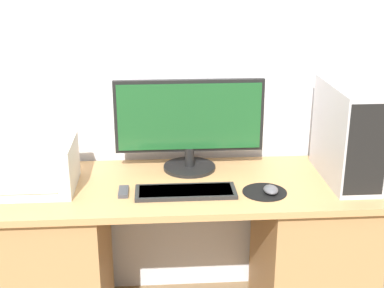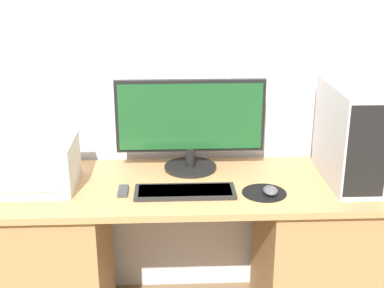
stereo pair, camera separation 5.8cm
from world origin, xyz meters
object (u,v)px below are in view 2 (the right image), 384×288
(printer, at_px, (35,164))
(mouse, at_px, (270,191))
(computer_tower, at_px, (349,134))
(remote_control, at_px, (123,191))
(keyboard, at_px, (185,192))
(monitor, at_px, (190,122))

(printer, bearing_deg, mouse, -7.30)
(computer_tower, bearing_deg, remote_control, -174.47)
(keyboard, bearing_deg, remote_control, 175.25)
(monitor, relative_size, mouse, 7.97)
(keyboard, height_order, mouse, mouse)
(keyboard, distance_m, remote_control, 0.27)
(keyboard, height_order, computer_tower, computer_tower)
(mouse, relative_size, computer_tower, 0.19)
(monitor, bearing_deg, printer, -165.34)
(mouse, height_order, computer_tower, computer_tower)
(mouse, height_order, printer, printer)
(computer_tower, xyz_separation_m, remote_control, (-1.02, -0.10, -0.22))
(keyboard, xyz_separation_m, mouse, (0.37, -0.03, 0.01))
(computer_tower, relative_size, remote_control, 4.39)
(printer, height_order, remote_control, printer)
(computer_tower, distance_m, remote_control, 1.05)
(keyboard, xyz_separation_m, printer, (-0.67, 0.11, 0.10))
(mouse, bearing_deg, monitor, 136.73)
(monitor, xyz_separation_m, printer, (-0.70, -0.18, -0.13))
(remote_control, bearing_deg, monitor, 41.15)
(mouse, distance_m, computer_tower, 0.45)
(keyboard, bearing_deg, computer_tower, 9.22)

